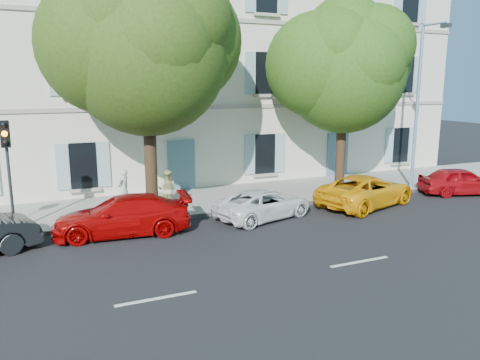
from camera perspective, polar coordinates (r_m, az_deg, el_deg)
name	(u,v)px	position (r m, az deg, el deg)	size (l,w,h in m)	color
ground	(291,225)	(17.39, 6.28, -5.43)	(90.00, 90.00, 0.00)	black
sidewalk	(243,196)	(21.20, 0.34, -2.02)	(36.00, 4.50, 0.15)	#A09E96
kerb	(264,208)	(19.30, 2.94, -3.40)	(36.00, 0.16, 0.16)	#9E998E
building	(200,66)	(25.98, -4.91, 13.63)	(28.00, 7.00, 12.00)	silver
car_red_coupe	(122,216)	(16.52, -14.15, -4.23)	(1.88, 4.61, 1.34)	#A30404
car_white_coupe	(264,204)	(17.99, 2.91, -2.94)	(1.85, 4.02, 1.12)	white
car_yellow_supercar	(366,191)	(20.45, 15.12, -1.24)	(2.21, 4.79, 1.33)	#FFAD0A
car_red_hatchback	(461,181)	(24.09, 25.30, -0.11)	(1.51, 3.77, 1.28)	#A1090F
tree_left	(147,55)	(18.03, -11.32, 14.77)	(6.00, 6.00, 9.30)	#3A2819
tree_right	(344,73)	(22.15, 12.57, 12.65)	(5.49, 5.49, 8.46)	#3A2819
traffic_light	(7,152)	(17.28, -26.56, 3.07)	(0.32, 0.43, 3.77)	#383A3D
street_lamp	(420,98)	(23.59, 21.11, 9.32)	(0.25, 1.61, 7.57)	#7293BF
pedestrian_a	(124,189)	(19.36, -13.98, -1.06)	(0.58, 0.38, 1.58)	silver
pedestrian_b	(167,190)	(18.82, -8.83, -1.18)	(0.78, 0.61, 1.60)	tan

